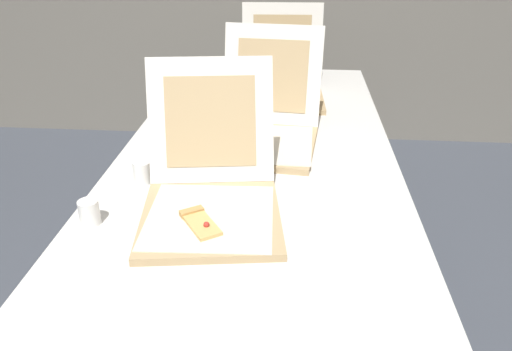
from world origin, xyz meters
TOP-DOWN VIEW (x-y plane):
  - table at (0.00, 0.67)m, footprint 0.97×2.44m
  - pizza_box_front at (-0.10, 0.37)m, footprint 0.44×0.55m
  - pizza_box_middle at (0.02, 0.87)m, footprint 0.42×0.50m
  - pizza_box_back at (0.06, 1.40)m, footprint 0.39×0.42m
  - cup_white_far at (-0.20, 1.07)m, footprint 0.05×0.05m
  - cup_white_near_center at (-0.34, 0.53)m, footprint 0.05×0.05m
  - cup_white_near_left at (-0.41, 0.28)m, footprint 0.05×0.05m

SIDE VIEW (x-z plane):
  - table at x=0.00m, z-range 0.33..1.09m
  - cup_white_far at x=-0.20m, z-range 0.76..0.83m
  - cup_white_near_center at x=-0.34m, z-range 0.76..0.83m
  - cup_white_near_left at x=-0.41m, z-range 0.76..0.83m
  - pizza_box_front at x=-0.10m, z-range 0.62..1.00m
  - pizza_box_middle at x=0.02m, z-range 0.62..1.00m
  - pizza_box_back at x=0.06m, z-range 0.61..1.01m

